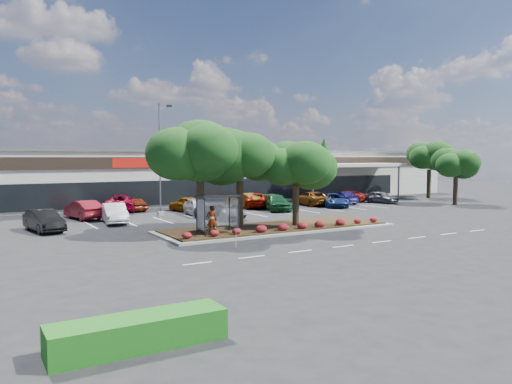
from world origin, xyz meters
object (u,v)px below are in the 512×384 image
survey_stake (236,236)px  car_0 (44,221)px  light_pole (161,166)px  car_1 (114,213)px

survey_stake → car_0: 15.54m
light_pole → survey_stake: light_pole is taller
survey_stake → car_0: size_ratio=0.23×
light_pole → car_0: size_ratio=2.15×
light_pole → car_1: light_pole is taller
survey_stake → car_1: size_ratio=0.22×
car_0 → car_1: 6.04m
car_0 → survey_stake: bearing=-64.7°
car_0 → car_1: size_ratio=0.99×
survey_stake → car_0: (-9.00, 12.66, 0.10)m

